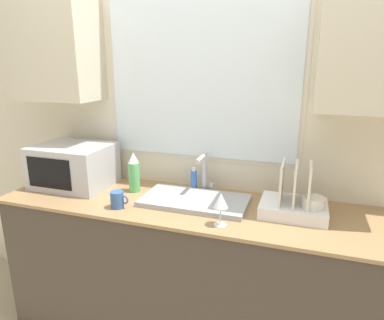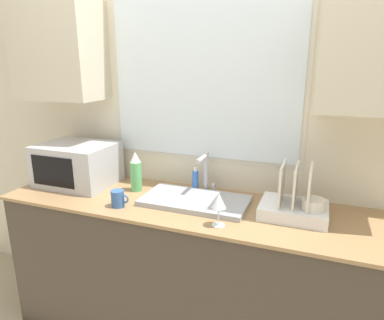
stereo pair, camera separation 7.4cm
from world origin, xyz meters
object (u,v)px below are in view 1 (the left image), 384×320
Objects in this scene: faucet at (204,170)px; microwave at (74,165)px; dish_rack at (295,203)px; mug_near_sink at (117,200)px; soap_bottle at (194,181)px; wine_glass at (221,201)px; spray_bottle at (134,173)px.

microwave reaches higher than faucet.
mug_near_sink is at bearing -167.09° from dish_rack.
microwave is at bearing -169.61° from soap_bottle.
microwave is (-0.88, -0.14, -0.01)m from faucet.
dish_rack is 2.00× the size of wine_glass.
soap_bottle is (0.81, 0.15, -0.07)m from microwave.
mug_near_sink is at bearing -136.33° from faucet.
microwave reaches higher than mug_near_sink.
microwave is 0.82m from soap_bottle.
faucet is at bearing 164.04° from dish_rack.
spray_bottle is 0.28m from mug_near_sink.
spray_bottle is 2.35× the size of mug_near_sink.
soap_bottle is 1.45× the size of mug_near_sink.
spray_bottle is 0.71m from wine_glass.
soap_bottle is at bearing 165.28° from dish_rack.
wine_glass is at bearing -13.99° from microwave.
dish_rack is at bearing -0.79° from microwave.
faucet is 1.00× the size of spray_bottle.
microwave is at bearing -176.84° from spray_bottle.
soap_bottle is at bearing 123.89° from wine_glass.
dish_rack is at bearing -15.96° from faucet.
spray_bottle is 1.47× the size of wine_glass.
mug_near_sink is (0.47, -0.24, -0.09)m from microwave.
microwave is 1.44m from dish_rack.
microwave is 0.44m from spray_bottle.
microwave is at bearing 166.01° from wine_glass.
dish_rack reaches higher than mug_near_sink.
microwave is 1.88× the size of spray_bottle.
soap_bottle is 0.91× the size of wine_glass.
dish_rack reaches higher than faucet.
spray_bottle is (0.44, 0.02, -0.01)m from microwave.
microwave reaches higher than spray_bottle.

